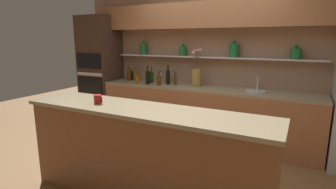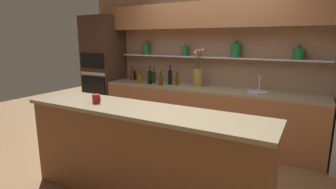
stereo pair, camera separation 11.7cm
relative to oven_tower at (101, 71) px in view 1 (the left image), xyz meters
The scene contains 19 objects.
ground_plane 2.78m from the oven_tower, 28.79° to the right, with size 12.00×12.00×0.00m, color brown.
back_wall_unit 2.32m from the oven_tower, ahead, with size 5.20×0.44×2.60m.
back_counter_unit 2.29m from the oven_tower, ahead, with size 3.66×0.62×0.92m.
island_counter 3.01m from the oven_tower, 40.52° to the right, with size 2.69×0.61×1.02m.
oven_tower is the anchor object (origin of this frame).
flower_vase 2.05m from the oven_tower, ahead, with size 0.18×0.17×0.64m.
sink_fixture 3.05m from the oven_tower, ahead, with size 0.31×0.31×0.25m.
bottle_oil_0 1.68m from the oven_tower, ahead, with size 0.05×0.05×0.23m.
bottle_wine_1 1.21m from the oven_tower, ahead, with size 0.08×0.08×0.33m.
bottle_sauce_2 1.46m from the oven_tower, ahead, with size 0.05×0.05×0.18m.
bottle_spirit_3 1.41m from the oven_tower, ahead, with size 0.06×0.06×0.24m.
bottle_wine_4 1.54m from the oven_tower, ahead, with size 0.07×0.07×0.34m.
bottle_sauce_5 1.03m from the oven_tower, ahead, with size 0.05×0.05×0.19m.
bottle_wine_6 1.18m from the oven_tower, ahead, with size 0.07×0.07×0.28m.
bottle_spirit_7 0.66m from the oven_tower, ahead, with size 0.07×0.07×0.26m.
bottle_spirit_8 1.46m from the oven_tower, ahead, with size 0.07×0.07×0.23m.
bottle_oil_9 0.77m from the oven_tower, 10.96° to the left, with size 0.06×0.06×0.24m.
bottle_sauce_10 0.66m from the oven_tower, 16.19° to the left, with size 0.05×0.05×0.19m.
coffee_mug 2.60m from the oven_tower, 49.13° to the right, with size 0.10×0.08×0.10m.
Camera 1 is at (1.40, -2.84, 1.70)m, focal length 28.00 mm.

